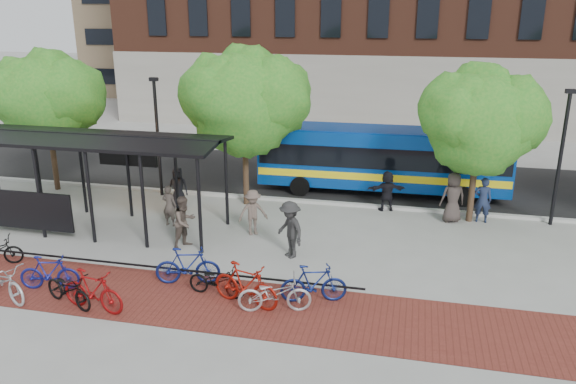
% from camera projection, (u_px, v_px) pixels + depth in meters
% --- Properties ---
extents(ground, '(160.00, 160.00, 0.00)m').
position_uv_depth(ground, '(300.00, 239.00, 19.98)').
color(ground, '#9E9E99').
rests_on(ground, ground).
extents(asphalt_street, '(160.00, 8.00, 0.01)m').
position_uv_depth(asphalt_street, '(334.00, 177.00, 27.39)').
color(asphalt_street, black).
rests_on(asphalt_street, ground).
extents(curb, '(160.00, 0.25, 0.12)m').
position_uv_depth(curb, '(319.00, 202.00, 23.67)').
color(curb, '#B7B7B2').
rests_on(curb, ground).
extents(brick_strip, '(24.00, 3.00, 0.01)m').
position_uv_depth(brick_strip, '(194.00, 301.00, 15.77)').
color(brick_strip, maroon).
rests_on(brick_strip, ground).
extents(bike_rack_rail, '(12.00, 0.05, 0.95)m').
position_uv_depth(bike_rack_rail, '(165.00, 281.00, 16.88)').
color(bike_rack_rail, black).
rests_on(bike_rack_rail, ground).
extents(bus_shelter, '(10.60, 3.07, 3.60)m').
position_uv_depth(bus_shelter, '(79.00, 149.00, 20.35)').
color(bus_shelter, black).
rests_on(bus_shelter, ground).
extents(tree_a, '(4.90, 4.00, 6.18)m').
position_uv_depth(tree_a, '(48.00, 96.00, 24.32)').
color(tree_a, '#382619').
rests_on(tree_a, ground).
extents(tree_b, '(5.15, 4.20, 6.47)m').
position_uv_depth(tree_b, '(247.00, 98.00, 22.32)').
color(tree_b, '#382619').
rests_on(tree_b, ground).
extents(tree_c, '(4.66, 3.80, 5.92)m').
position_uv_depth(tree_c, '(482.00, 117.00, 20.53)').
color(tree_c, '#382619').
rests_on(tree_c, ground).
extents(lamp_post_left, '(0.35, 0.20, 5.12)m').
position_uv_depth(lamp_post_left, '(158.00, 134.00, 23.96)').
color(lamp_post_left, black).
rests_on(lamp_post_left, ground).
extents(lamp_post_right, '(0.35, 0.20, 5.12)m').
position_uv_depth(lamp_post_right, '(561.00, 154.00, 20.54)').
color(lamp_post_right, black).
rests_on(lamp_post_right, ground).
extents(bus, '(10.78, 2.72, 2.90)m').
position_uv_depth(bus, '(382.00, 156.00, 24.60)').
color(bus, '#083995').
rests_on(bus, ground).
extents(bike_2, '(2.27, 1.50, 1.13)m').
position_uv_depth(bike_2, '(2.00, 281.00, 15.71)').
color(bike_2, '#B2B2B5').
rests_on(bike_2, ground).
extents(bike_3, '(1.82, 0.86, 1.05)m').
position_uv_depth(bike_3, '(49.00, 273.00, 16.26)').
color(bike_3, navy).
rests_on(bike_3, ground).
extents(bike_4, '(1.96, 1.27, 0.97)m').
position_uv_depth(bike_4, '(68.00, 289.00, 15.39)').
color(bike_4, black).
rests_on(bike_4, ground).
extents(bike_5, '(2.04, 0.88, 1.18)m').
position_uv_depth(bike_5, '(93.00, 291.00, 15.09)').
color(bike_5, maroon).
rests_on(bike_5, ground).
extents(bike_7, '(2.00, 1.00, 1.16)m').
position_uv_depth(bike_7, '(188.00, 266.00, 16.58)').
color(bike_7, navy).
rests_on(bike_7, ground).
extents(bike_8, '(1.80, 0.80, 0.91)m').
position_uv_depth(bike_8, '(217.00, 281.00, 15.92)').
color(bike_8, black).
rests_on(bike_8, ground).
extents(bike_9, '(2.14, 1.15, 1.24)m').
position_uv_depth(bike_9, '(245.00, 285.00, 15.35)').
color(bike_9, maroon).
rests_on(bike_9, ground).
extents(bike_10, '(2.10, 1.18, 1.05)m').
position_uv_depth(bike_10, '(275.00, 294.00, 15.07)').
color(bike_10, '#ACACAF').
rests_on(bike_10, ground).
extents(bike_11, '(1.94, 1.02, 1.12)m').
position_uv_depth(bike_11, '(314.00, 284.00, 15.55)').
color(bike_11, navy).
rests_on(bike_11, ground).
extents(pedestrian_0, '(0.90, 0.67, 1.69)m').
position_uv_depth(pedestrian_0, '(178.00, 187.00, 23.06)').
color(pedestrian_0, black).
rests_on(pedestrian_0, ground).
extents(pedestrian_1, '(0.62, 0.45, 1.59)m').
position_uv_depth(pedestrian_1, '(169.00, 206.00, 21.05)').
color(pedestrian_1, '#473F39').
rests_on(pedestrian_1, ground).
extents(pedestrian_3, '(1.25, 1.09, 1.68)m').
position_uv_depth(pedestrian_3, '(253.00, 212.00, 20.20)').
color(pedestrian_3, brown).
rests_on(pedestrian_3, ground).
extents(pedestrian_5, '(1.61, 0.89, 1.65)m').
position_uv_depth(pedestrian_5, '(387.00, 191.00, 22.65)').
color(pedestrian_5, black).
rests_on(pedestrian_5, ground).
extents(pedestrian_6, '(1.10, 0.90, 1.95)m').
position_uv_depth(pedestrian_6, '(453.00, 198.00, 21.39)').
color(pedestrian_6, '#3C3330').
rests_on(pedestrian_6, ground).
extents(pedestrian_7, '(0.67, 0.45, 1.78)m').
position_uv_depth(pedestrian_7, '(483.00, 200.00, 21.38)').
color(pedestrian_7, '#1D2845').
rests_on(pedestrian_7, ground).
extents(pedestrian_8, '(1.01, 1.10, 1.83)m').
position_uv_depth(pedestrian_8, '(185.00, 222.00, 19.10)').
color(pedestrian_8, '#4F433A').
rests_on(pedestrian_8, ground).
extents(pedestrian_9, '(1.39, 1.38, 1.93)m').
position_uv_depth(pedestrian_9, '(290.00, 230.00, 18.30)').
color(pedestrian_9, '#282828').
rests_on(pedestrian_9, ground).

